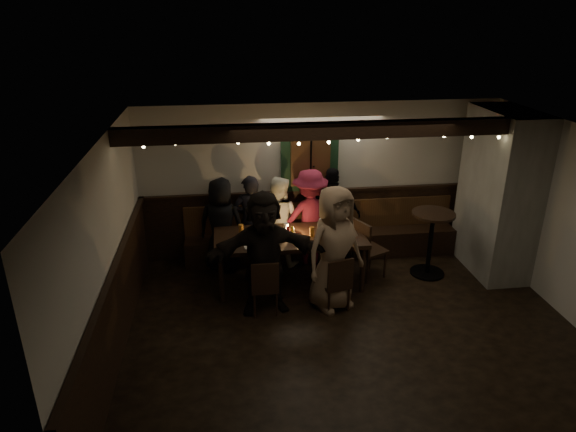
{
  "coord_description": "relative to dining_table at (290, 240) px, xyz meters",
  "views": [
    {
      "loc": [
        -1.6,
        -5.56,
        4.02
      ],
      "look_at": [
        -0.67,
        1.6,
        1.05
      ],
      "focal_mm": 32.0,
      "sensor_mm": 36.0,
      "label": 1
    }
  ],
  "objects": [
    {
      "name": "person_f",
      "position": [
        -0.44,
        -0.67,
        0.14
      ],
      "size": [
        1.67,
        0.63,
        1.77
      ],
      "primitive_type": "imported",
      "rotation": [
        0.0,
        0.0,
        0.07
      ],
      "color": "black",
      "rests_on": "ground"
    },
    {
      "name": "room",
      "position": [
        1.73,
        0.02,
        0.33
      ],
      "size": [
        6.02,
        5.01,
        2.62
      ],
      "color": "black",
      "rests_on": "ground"
    },
    {
      "name": "person_c",
      "position": [
        -0.1,
        0.74,
        0.01
      ],
      "size": [
        0.9,
        0.83,
        1.51
      ],
      "primitive_type": "imported",
      "rotation": [
        0.0,
        0.0,
        2.71
      ],
      "color": "white",
      "rests_on": "ground"
    },
    {
      "name": "person_a",
      "position": [
        -1.01,
        0.64,
        0.03
      ],
      "size": [
        0.86,
        0.68,
        1.54
      ],
      "primitive_type": "imported",
      "rotation": [
        0.0,
        0.0,
        2.86
      ],
      "color": "black",
      "rests_on": "ground"
    },
    {
      "name": "chair_near_left",
      "position": [
        -0.45,
        -0.81,
        -0.27
      ],
      "size": [
        0.38,
        0.38,
        0.83
      ],
      "color": "black",
      "rests_on": "ground"
    },
    {
      "name": "chair_near_right",
      "position": [
        0.55,
        -0.86,
        -0.27
      ],
      "size": [
        0.46,
        0.46,
        0.84
      ],
      "color": "black",
      "rests_on": "ground"
    },
    {
      "name": "person_g",
      "position": [
        0.53,
        -0.71,
        0.17
      ],
      "size": [
        1.05,
        0.89,
        1.81
      ],
      "primitive_type": "imported",
      "rotation": [
        0.0,
        0.0,
        0.43
      ],
      "color": "#8A6C52",
      "rests_on": "ground"
    },
    {
      "name": "person_d",
      "position": [
        0.43,
        0.7,
        0.07
      ],
      "size": [
        1.11,
        0.72,
        1.61
      ],
      "primitive_type": "imported",
      "rotation": [
        0.0,
        0.0,
        3.26
      ],
      "color": "maroon",
      "rests_on": "ground"
    },
    {
      "name": "dining_table",
      "position": [
        0.0,
        0.0,
        0.0
      ],
      "size": [
        2.27,
        0.97,
        0.98
      ],
      "color": "black",
      "rests_on": "ground"
    },
    {
      "name": "high_top",
      "position": [
        2.25,
        0.02,
        -0.07
      ],
      "size": [
        0.67,
        0.67,
        1.06
      ],
      "color": "black",
      "rests_on": "ground"
    },
    {
      "name": "chair_end",
      "position": [
        1.2,
        0.04,
        -0.19
      ],
      "size": [
        0.59,
        0.59,
        0.98
      ],
      "color": "black",
      "rests_on": "ground"
    },
    {
      "name": "person_e",
      "position": [
        0.82,
        0.78,
        0.06
      ],
      "size": [
        1.01,
        0.61,
        1.6
      ],
      "primitive_type": "imported",
      "rotation": [
        0.0,
        0.0,
        2.89
      ],
      "color": "black",
      "rests_on": "ground"
    },
    {
      "name": "person_b",
      "position": [
        -0.54,
        0.78,
        0.03
      ],
      "size": [
        0.56,
        0.37,
        1.53
      ],
      "primitive_type": "imported",
      "rotation": [
        0.0,
        0.0,
        3.15
      ],
      "color": "black",
      "rests_on": "ground"
    }
  ]
}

